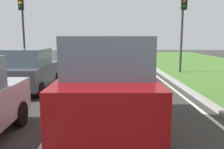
{
  "coord_description": "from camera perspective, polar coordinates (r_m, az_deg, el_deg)",
  "views": [
    {
      "loc": [
        0.65,
        3.21,
        2.27
      ],
      "look_at": [
        0.82,
        9.93,
        1.2
      ],
      "focal_mm": 38.18,
      "sensor_mm": 36.0,
      "label": 1
    }
  ],
  "objects": [
    {
      "name": "curb_right",
      "position": [
        11.54,
        15.96,
        -2.34
      ],
      "size": [
        0.24,
        48.0,
        0.12
      ],
      "primitive_type": "cube",
      "color": "#9E9B93",
      "rests_on": "ground"
    },
    {
      "name": "ground_plane",
      "position": [
        11.05,
        -4.82,
        -2.84
      ],
      "size": [
        60.0,
        60.0,
        0.0
      ],
      "primitive_type": "plane",
      "color": "#383533"
    },
    {
      "name": "car_hatchback_far",
      "position": [
        10.57,
        -19.03,
        1.0
      ],
      "size": [
        1.85,
        3.76,
        1.78
      ],
      "rotation": [
        0.0,
        0.0,
        -0.04
      ],
      "color": "#474C51",
      "rests_on": "ground"
    },
    {
      "name": "traffic_light_overhead_left",
      "position": [
        17.72,
        -20.7,
        12.41
      ],
      "size": [
        0.32,
        0.5,
        5.08
      ],
      "color": "#2D2D2D",
      "rests_on": "ground"
    },
    {
      "name": "traffic_light_near_right",
      "position": [
        15.42,
        16.63,
        12.76
      ],
      "size": [
        0.32,
        0.5,
        4.91
      ],
      "color": "#2D2D2D",
      "rests_on": "ground"
    },
    {
      "name": "car_suv_ahead",
      "position": [
        5.62,
        -0.92,
        -2.29
      ],
      "size": [
        2.06,
        4.55,
        2.28
      ],
      "rotation": [
        0.0,
        0.0,
        -0.02
      ],
      "color": "maroon",
      "rests_on": "ground"
    },
    {
      "name": "lane_line_right_edge",
      "position": [
        11.42,
        13.55,
        -2.66
      ],
      "size": [
        0.12,
        32.0,
        0.01
      ],
      "primitive_type": "cube",
      "color": "silver",
      "rests_on": "ground"
    },
    {
      "name": "lane_line_center",
      "position": [
        11.11,
        -8.43,
        -2.83
      ],
      "size": [
        0.12,
        32.0,
        0.01
      ],
      "primitive_type": "cube",
      "color": "silver",
      "rests_on": "ground"
    }
  ]
}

